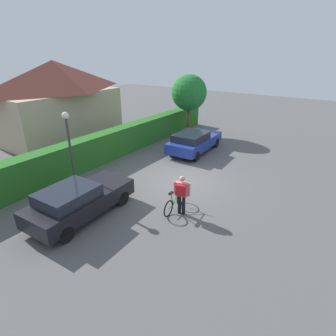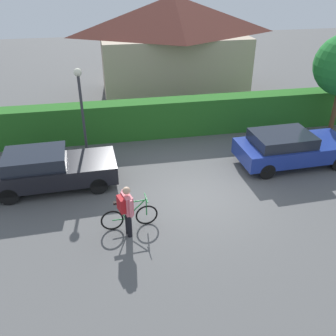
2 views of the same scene
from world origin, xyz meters
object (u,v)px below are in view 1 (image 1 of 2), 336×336
(tree_kerbside, at_px, (189,93))
(person_rider, at_px, (182,192))
(bicycle, at_px, (175,202))
(street_lamp, at_px, (69,141))
(parked_car_near, at_px, (79,200))
(parked_car_far, at_px, (194,141))

(tree_kerbside, bearing_deg, person_rider, -150.89)
(bicycle, bearing_deg, street_lamp, 105.15)
(parked_car_near, xyz_separation_m, parked_car_far, (8.69, -0.00, -0.01))
(bicycle, relative_size, tree_kerbside, 0.39)
(bicycle, bearing_deg, tree_kerbside, 27.71)
(bicycle, relative_size, street_lamp, 0.47)
(tree_kerbside, bearing_deg, parked_car_far, -144.16)
(parked_car_near, xyz_separation_m, tree_kerbside, (11.79, 2.24, 2.34))
(parked_car_near, distance_m, street_lamp, 2.67)
(bicycle, bearing_deg, parked_car_far, 23.18)
(street_lamp, bearing_deg, person_rider, -76.99)
(parked_car_near, relative_size, parked_car_far, 0.98)
(parked_car_far, relative_size, bicycle, 2.56)
(parked_car_near, height_order, tree_kerbside, tree_kerbside)
(parked_car_near, distance_m, bicycle, 3.62)
(parked_car_near, bearing_deg, person_rider, -53.12)
(parked_car_near, relative_size, tree_kerbside, 0.98)
(bicycle, distance_m, tree_kerbside, 10.96)
(bicycle, height_order, street_lamp, street_lamp)
(parked_car_near, relative_size, bicycle, 2.52)
(street_lamp, bearing_deg, bicycle, -74.85)
(person_rider, distance_m, tree_kerbside, 11.07)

